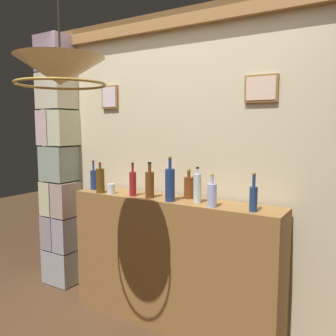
{
  "coord_description": "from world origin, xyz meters",
  "views": [
    {
      "loc": [
        1.43,
        -1.5,
        1.62
      ],
      "look_at": [
        0.0,
        0.81,
        1.3
      ],
      "focal_mm": 37.67,
      "sensor_mm": 36.0,
      "label": 1
    }
  ],
  "objects": [
    {
      "name": "liquor_bottle_sherry",
      "position": [
        -0.16,
        0.79,
        1.17
      ],
      "size": [
        0.07,
        0.07,
        0.29
      ],
      "color": "brown",
      "rests_on": "bar_shelf_unit"
    },
    {
      "name": "glass_tumbler_rocks",
      "position": [
        -0.55,
        0.76,
        1.1
      ],
      "size": [
        0.07,
        0.07,
        0.08
      ],
      "color": "silver",
      "rests_on": "bar_shelf_unit"
    },
    {
      "name": "liquor_bottle_mezcal",
      "position": [
        0.4,
        0.76,
        1.14
      ],
      "size": [
        0.07,
        0.07,
        0.24
      ],
      "color": "#AAB3E2",
      "rests_on": "bar_shelf_unit"
    },
    {
      "name": "liquor_bottle_rum",
      "position": [
        0.69,
        0.78,
        1.15
      ],
      "size": [
        0.05,
        0.05,
        0.27
      ],
      "color": "navy",
      "rests_on": "bar_shelf_unit"
    },
    {
      "name": "liquor_bottle_scotch",
      "position": [
        0.04,
        0.77,
        1.19
      ],
      "size": [
        0.08,
        0.08,
        0.35
      ],
      "color": "navy",
      "rests_on": "bar_shelf_unit"
    },
    {
      "name": "liquor_bottle_vodka",
      "position": [
        0.11,
        0.94,
        1.14
      ],
      "size": [
        0.08,
        0.08,
        0.24
      ],
      "color": "brown",
      "rests_on": "bar_shelf_unit"
    },
    {
      "name": "bar_shelf_unit",
      "position": [
        0.0,
        0.86,
        0.53
      ],
      "size": [
        1.8,
        0.32,
        1.05
      ],
      "primitive_type": "cube",
      "color": "olive",
      "rests_on": "ground"
    },
    {
      "name": "liquor_bottle_vermouth",
      "position": [
        0.25,
        0.82,
        1.17
      ],
      "size": [
        0.06,
        0.06,
        0.27
      ],
      "color": "silver",
      "rests_on": "bar_shelf_unit"
    },
    {
      "name": "liquor_bottle_bourbon",
      "position": [
        -0.32,
        0.78,
        1.16
      ],
      "size": [
        0.06,
        0.06,
        0.28
      ],
      "color": "maroon",
      "rests_on": "bar_shelf_unit"
    },
    {
      "name": "pendant_lamp",
      "position": [
        -0.2,
        -0.05,
        1.94
      ],
      "size": [
        0.53,
        0.53,
        0.6
      ],
      "color": "beige"
    },
    {
      "name": "liquor_bottle_whiskey",
      "position": [
        -0.65,
        0.75,
        1.16
      ],
      "size": [
        0.07,
        0.07,
        0.26
      ],
      "color": "#5C3B12",
      "rests_on": "bar_shelf_unit"
    },
    {
      "name": "panelled_rear_partition",
      "position": [
        0.0,
        1.1,
        1.36
      ],
      "size": [
        3.57,
        0.15,
        2.56
      ],
      "color": "beige",
      "rests_on": "ground"
    },
    {
      "name": "stone_pillar",
      "position": [
        -1.37,
        0.95,
        1.23
      ],
      "size": [
        0.35,
        0.33,
        2.49
      ],
      "color": "#959799",
      "rests_on": "ground"
    },
    {
      "name": "liquor_bottle_amaro",
      "position": [
        -0.81,
        0.83,
        1.15
      ],
      "size": [
        0.06,
        0.06,
        0.27
      ],
      "color": "navy",
      "rests_on": "bar_shelf_unit"
    }
  ]
}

